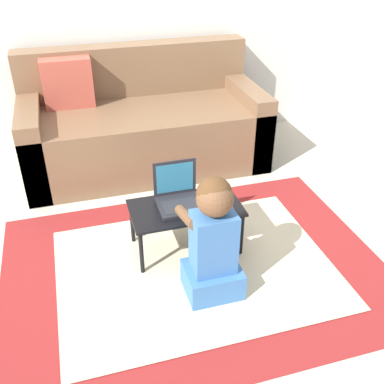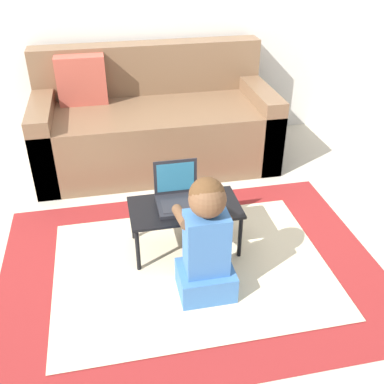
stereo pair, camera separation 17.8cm
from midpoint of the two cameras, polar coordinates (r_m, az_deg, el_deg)
ground_plane at (r=2.71m, az=-0.22°, el=-7.37°), size 16.00×16.00×0.00m
area_rug at (r=2.58m, az=-1.59°, el=-9.68°), size 2.12×1.55×0.01m
couch at (r=3.56m, az=-7.79°, el=8.30°), size 1.80×0.86×0.86m
laptop_desk at (r=2.57m, az=-2.80°, el=-2.52°), size 0.63×0.34×0.30m
laptop at (r=2.55m, az=-3.68°, el=-0.86°), size 0.25×0.23×0.24m
computer_mouse at (r=2.54m, az=0.92°, el=-1.42°), size 0.06×0.12×0.04m
person_seated at (r=2.23m, az=0.40°, el=-6.16°), size 0.29×0.40×0.69m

